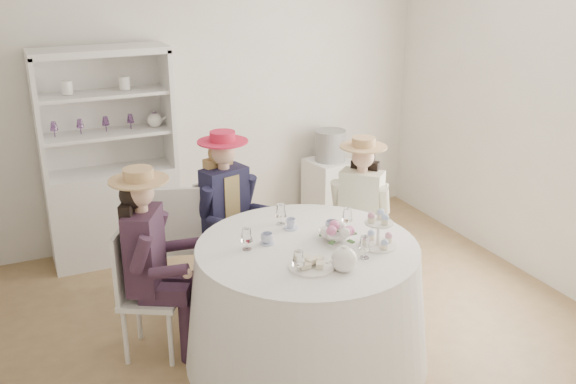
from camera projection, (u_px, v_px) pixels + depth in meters
name	position (u px, v px, depth m)	size (l,w,h in m)	color
ground	(293.00, 324.00, 4.91)	(4.50, 4.50, 0.00)	olive
wall_back	(206.00, 100.00, 6.15)	(4.50, 4.50, 0.00)	silver
wall_front	(492.00, 283.00, 2.74)	(4.50, 4.50, 0.00)	silver
wall_right	(539.00, 123.00, 5.32)	(4.50, 4.50, 0.00)	silver
tea_table	(307.00, 302.00, 4.39)	(1.69, 1.69, 0.85)	white
hutch	(112.00, 187.00, 5.79)	(1.30, 0.84, 1.93)	silver
side_table	(329.00, 190.00, 6.74)	(0.42, 0.42, 0.66)	silver
hatbox	(330.00, 145.00, 6.57)	(0.32, 0.32, 0.32)	black
guest_left	(148.00, 253.00, 4.31)	(0.59, 0.53, 1.38)	silver
guest_mid	(227.00, 206.00, 5.09)	(0.53, 0.56, 1.39)	silver
guest_right	(360.00, 207.00, 5.19)	(0.56, 0.55, 1.32)	silver
spare_chair	(178.00, 238.00, 5.13)	(0.52, 0.52, 0.99)	silver
teacup_a	(267.00, 239.00, 4.26)	(0.08, 0.08, 0.07)	white
teacup_b	(291.00, 224.00, 4.49)	(0.07, 0.07, 0.07)	white
teacup_c	(332.00, 227.00, 4.42)	(0.10, 0.10, 0.08)	white
flower_bowl	(335.00, 236.00, 4.32)	(0.22, 0.22, 0.05)	white
flower_arrangement	(339.00, 231.00, 4.25)	(0.18, 0.18, 0.07)	pink
table_teapot	(344.00, 259.00, 3.89)	(0.23, 0.16, 0.17)	white
sandwich_plate	(312.00, 265.00, 3.94)	(0.29, 0.29, 0.06)	white
cupcake_stand	(378.00, 234.00, 4.21)	(0.25, 0.25, 0.23)	white
stemware_set	(307.00, 235.00, 4.22)	(0.84, 0.81, 0.15)	white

